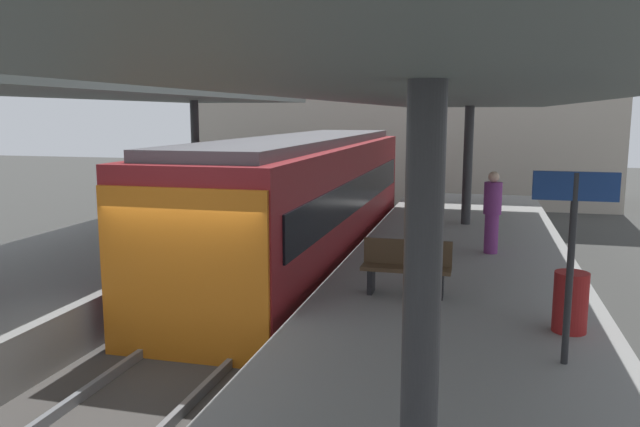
# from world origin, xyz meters

# --- Properties ---
(ground_plane) EXTENTS (80.00, 80.00, 0.00)m
(ground_plane) POSITION_xyz_m (0.00, 0.00, 0.00)
(ground_plane) COLOR #383835
(platform_left) EXTENTS (4.40, 28.00, 1.00)m
(platform_left) POSITION_xyz_m (-3.80, 0.00, 0.50)
(platform_left) COLOR gray
(platform_left) RESTS_ON ground_plane
(platform_right) EXTENTS (4.40, 28.00, 1.00)m
(platform_right) POSITION_xyz_m (3.80, 0.00, 0.50)
(platform_right) COLOR gray
(platform_right) RESTS_ON ground_plane
(track_ballast) EXTENTS (3.20, 28.00, 0.20)m
(track_ballast) POSITION_xyz_m (0.00, 0.00, 0.10)
(track_ballast) COLOR #423F3D
(track_ballast) RESTS_ON ground_plane
(rail_near_side) EXTENTS (0.08, 28.00, 0.14)m
(rail_near_side) POSITION_xyz_m (-0.72, 0.00, 0.27)
(rail_near_side) COLOR slate
(rail_near_side) RESTS_ON track_ballast
(rail_far_side) EXTENTS (0.08, 28.00, 0.14)m
(rail_far_side) POSITION_xyz_m (0.72, 0.00, 0.27)
(rail_far_side) COLOR slate
(rail_far_side) RESTS_ON track_ballast
(commuter_train) EXTENTS (2.78, 12.81, 3.10)m
(commuter_train) POSITION_xyz_m (0.00, 5.66, 1.73)
(commuter_train) COLOR maroon
(commuter_train) RESTS_ON track_ballast
(canopy_left) EXTENTS (4.18, 21.00, 3.37)m
(canopy_left) POSITION_xyz_m (-3.80, 1.40, 4.24)
(canopy_left) COLOR #333335
(canopy_left) RESTS_ON platform_left
(canopy_right) EXTENTS (4.18, 21.00, 3.20)m
(canopy_right) POSITION_xyz_m (3.80, 1.40, 4.08)
(canopy_right) COLOR #333335
(canopy_right) RESTS_ON platform_right
(platform_bench) EXTENTS (1.40, 0.41, 0.86)m
(platform_bench) POSITION_xyz_m (3.05, 0.92, 1.46)
(platform_bench) COLOR black
(platform_bench) RESTS_ON platform_right
(platform_sign) EXTENTS (0.90, 0.08, 2.21)m
(platform_sign) POSITION_xyz_m (5.14, -1.41, 2.62)
(platform_sign) COLOR #262628
(platform_sign) RESTS_ON platform_right
(litter_bin) EXTENTS (0.44, 0.44, 0.80)m
(litter_bin) POSITION_xyz_m (5.33, -0.26, 1.40)
(litter_bin) COLOR maroon
(litter_bin) RESTS_ON platform_right
(passenger_near_bench) EXTENTS (0.36, 0.36, 1.69)m
(passenger_near_bench) POSITION_xyz_m (4.39, 4.32, 1.87)
(passenger_near_bench) COLOR #7A337A
(passenger_near_bench) RESTS_ON platform_right
(station_building_backdrop) EXTENTS (18.00, 6.00, 11.00)m
(station_building_backdrop) POSITION_xyz_m (0.51, 20.00, 5.50)
(station_building_backdrop) COLOR #A89E8E
(station_building_backdrop) RESTS_ON ground_plane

